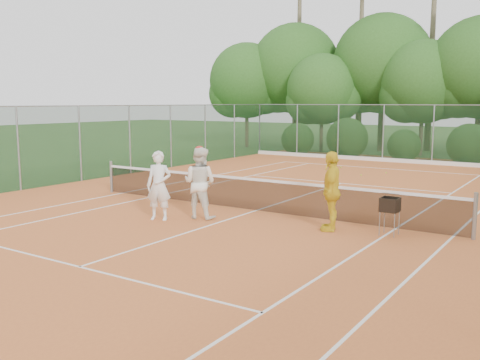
% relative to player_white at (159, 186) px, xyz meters
% --- Properties ---
extents(ground, '(120.00, 120.00, 0.00)m').
position_rel_player_white_xyz_m(ground, '(1.54, 2.40, -0.95)').
color(ground, '#294D1B').
rests_on(ground, ground).
extents(clay_court, '(18.00, 36.00, 0.02)m').
position_rel_player_white_xyz_m(clay_court, '(1.54, 2.40, -0.94)').
color(clay_court, '#CA682E').
rests_on(clay_court, ground).
extents(tennis_net, '(11.97, 0.10, 1.10)m').
position_rel_player_white_xyz_m(tennis_net, '(1.54, 2.40, -0.42)').
color(tennis_net, gray).
rests_on(tennis_net, clay_court).
extents(player_white, '(0.79, 0.66, 1.86)m').
position_rel_player_white_xyz_m(player_white, '(0.00, 0.00, 0.00)').
color(player_white, white).
rests_on(player_white, clay_court).
extents(player_center_grp, '(1.04, 0.86, 1.98)m').
position_rel_player_white_xyz_m(player_center_grp, '(0.78, 0.77, 0.05)').
color(player_center_grp, white).
rests_on(player_center_grp, clay_court).
extents(player_yellow, '(0.82, 1.24, 1.96)m').
position_rel_player_white_xyz_m(player_yellow, '(4.35, 1.43, 0.05)').
color(player_yellow, yellow).
rests_on(player_yellow, clay_court).
extents(ball_hopper, '(0.40, 0.40, 0.91)m').
position_rel_player_white_xyz_m(ball_hopper, '(5.71, 1.74, -0.21)').
color(ball_hopper, gray).
rests_on(ball_hopper, clay_court).
extents(stray_ball_a, '(0.07, 0.07, 0.07)m').
position_rel_player_white_xyz_m(stray_ball_a, '(1.40, 11.28, -0.90)').
color(stray_ball_a, '#B6D230').
rests_on(stray_ball_a, clay_court).
extents(stray_ball_b, '(0.07, 0.07, 0.07)m').
position_rel_player_white_xyz_m(stray_ball_b, '(-0.43, 13.40, -0.90)').
color(stray_ball_b, '#C2DB33').
rests_on(stray_ball_b, clay_court).
extents(stray_ball_c, '(0.07, 0.07, 0.07)m').
position_rel_player_white_xyz_m(stray_ball_c, '(2.04, 12.66, -0.90)').
color(stray_ball_c, '#CAD531').
rests_on(stray_ball_c, clay_court).
extents(court_markings, '(11.03, 23.83, 0.01)m').
position_rel_player_white_xyz_m(court_markings, '(1.54, 2.40, -0.93)').
color(court_markings, white).
rests_on(court_markings, clay_court).
extents(fence_back, '(18.07, 0.07, 3.00)m').
position_rel_player_white_xyz_m(fence_back, '(1.54, 17.40, 0.57)').
color(fence_back, '#19381E').
rests_on(fence_back, clay_court).
extents(fence_left, '(0.07, 33.07, 3.00)m').
position_rel_player_white_xyz_m(fence_left, '(-7.46, 0.90, 0.57)').
color(fence_left, '#19381E').
rests_on(fence_left, clay_court).
extents(tropical_treeline, '(32.10, 8.49, 15.03)m').
position_rel_player_white_xyz_m(tropical_treeline, '(2.97, 22.62, 4.16)').
color(tropical_treeline, brown).
rests_on(tropical_treeline, ground).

